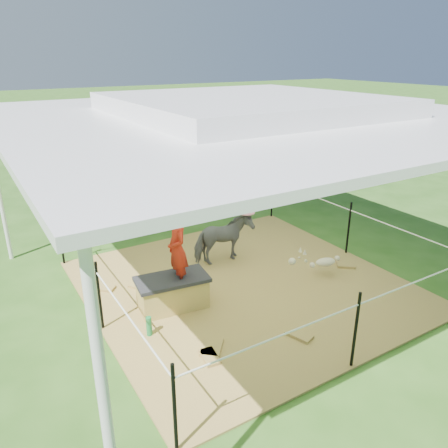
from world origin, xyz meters
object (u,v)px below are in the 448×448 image
woman (177,242)px  foal (326,260)px  pony (223,239)px  picnic_table_far (222,140)px  trash_barrel (231,163)px  picnic_table_near (140,158)px  green_bottle (149,326)px  distant_person (194,152)px  straw_bale (173,294)px

woman → foal: (2.45, -0.40, -0.73)m
woman → pony: bearing=131.5°
woman → picnic_table_far: (6.29, 9.17, -0.64)m
foal → trash_barrel: 6.38m
pony → trash_barrel: pony is taller
woman → trash_barrel: size_ratio=1.32×
pony → picnic_table_near: (1.22, 7.01, -0.09)m
green_bottle → trash_barrel: 7.96m
green_bottle → pony: 2.35m
trash_barrel → distant_person: 1.56m
woman → picnic_table_far: woman is taller
woman → foal: woman is taller
trash_barrel → pony: bearing=-123.7°
straw_bale → trash_barrel: trash_barrel is taller
pony → green_bottle: bearing=125.8°
straw_bale → pony: (1.37, 0.87, 0.22)m
trash_barrel → green_bottle: bearing=-130.0°
pony → trash_barrel: 5.75m
pony → straw_bale: bearing=123.7°
straw_bale → foal: size_ratio=1.03×
woman → trash_barrel: (4.46, 5.65, -0.59)m
green_bottle → distant_person: distant_person is taller
trash_barrel → foal: bearing=-108.4°
woman → green_bottle: (-0.65, -0.45, -0.86)m
pony → picnic_table_far: pony is taller
foal → picnic_table_near: (0.05, 8.28, 0.08)m
straw_bale → distant_person: bearing=60.2°
woman → distant_person: (3.99, 7.13, -0.47)m
trash_barrel → picnic_table_far: 3.96m
trash_barrel → picnic_table_near: trash_barrel is taller
green_bottle → picnic_table_near: (3.15, 8.33, 0.20)m
green_bottle → picnic_table_near: picnic_table_near is taller
green_bottle → woman: bearing=34.7°
straw_bale → trash_barrel: size_ratio=1.10×
distant_person → woman: bearing=62.9°
picnic_table_near → distant_person: distant_person is taller
straw_bale → trash_barrel: 7.26m
pony → picnic_table_near: 7.12m
picnic_table_far → straw_bale: bearing=-94.4°
distant_person → straw_bale: bearing=62.3°
pony → trash_barrel: bearing=-32.3°
straw_bale → green_bottle: 0.71m
picnic_table_near → pony: bearing=-96.7°
woman → trash_barrel: woman is taller
picnic_table_near → distant_person: bearing=-23.3°
green_bottle → pony: size_ratio=0.26×
foal → picnic_table_near: size_ratio=0.53×
pony → picnic_table_near: pony is taller
foal → distant_person: 7.70m
foal → picnic_table_far: size_ratio=0.51×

